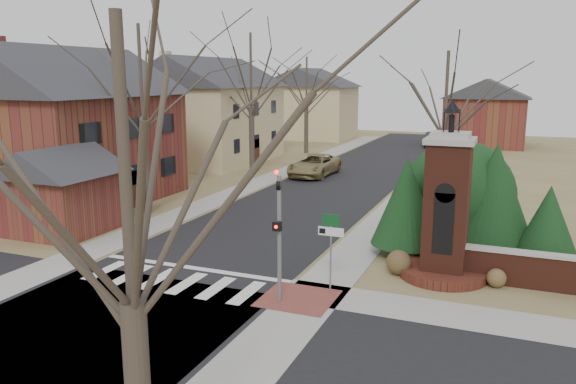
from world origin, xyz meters
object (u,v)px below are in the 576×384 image
at_px(sign_post, 331,237).
at_px(distant_car, 436,139).
at_px(pickup_truck, 314,165).
at_px(traffic_signal_pole, 279,225).
at_px(brick_gate_monument, 446,220).

bearing_deg(sign_post, distant_car, 92.93).
height_order(pickup_truck, distant_car, pickup_truck).
xyz_separation_m(traffic_signal_pole, sign_post, (1.29, 1.41, -0.64)).
bearing_deg(traffic_signal_pole, distant_car, 91.17).
distance_m(sign_post, pickup_truck, 22.95).
xyz_separation_m(sign_post, distant_car, (-2.19, 42.79, -1.16)).
distance_m(traffic_signal_pole, distant_car, 44.26).
xyz_separation_m(traffic_signal_pole, distant_car, (-0.90, 44.21, -1.80)).
bearing_deg(distant_car, sign_post, 98.37).
distance_m(sign_post, distant_car, 42.87).
bearing_deg(brick_gate_monument, pickup_truck, 122.14).
distance_m(pickup_truck, distant_car, 22.20).
height_order(sign_post, pickup_truck, sign_post).
bearing_deg(pickup_truck, sign_post, -67.31).
bearing_deg(traffic_signal_pole, pickup_truck, 106.74).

